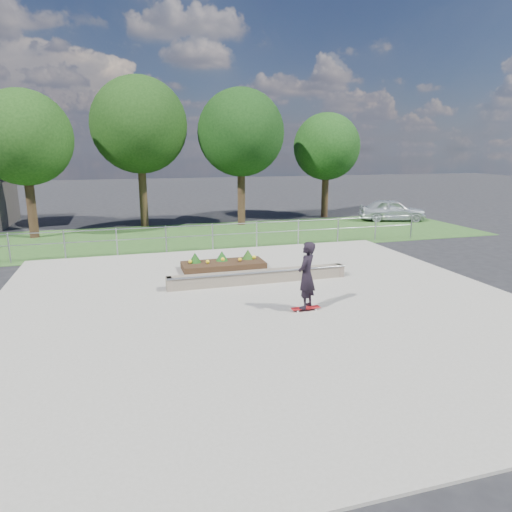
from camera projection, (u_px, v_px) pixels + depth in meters
The scene contains 12 objects.
ground at pixel (264, 306), 12.96m from camera, with size 120.00×120.00×0.00m, color black.
grass_verge at pixel (200, 236), 23.23m from camera, with size 30.00×8.00×0.02m, color #284B1E.
concrete_slab at pixel (264, 305), 12.96m from camera, with size 15.00×15.00×0.06m, color gray.
fence at pixel (213, 233), 19.79m from camera, with size 20.06×0.06×1.20m.
tree_far_left at pixel (24, 138), 21.79m from camera, with size 4.55×4.55×7.15m.
tree_mid_left at pixel (139, 125), 25.00m from camera, with size 5.25×5.25×8.25m.
tree_mid_right at pixel (241, 133), 25.67m from camera, with size 4.90×4.90×7.70m.
tree_far_right at pixel (327, 147), 28.89m from camera, with size 4.20×4.20×6.60m.
grind_ledge at pixel (259, 277), 14.94m from camera, with size 6.00×0.44×0.43m.
planter_bed at pixel (223, 263), 16.74m from camera, with size 3.00×1.20×0.61m.
skateboarder at pixel (306, 275), 12.18m from camera, with size 0.80×0.78×1.90m.
parked_car at pixel (392, 210), 28.17m from camera, with size 1.59×3.96×1.35m, color silver.
Camera 1 is at (-3.70, -11.73, 4.33)m, focal length 32.00 mm.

